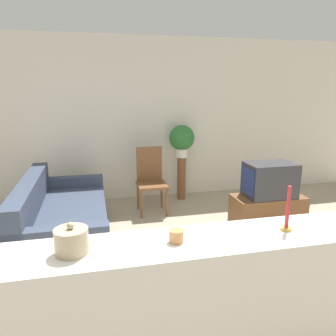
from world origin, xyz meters
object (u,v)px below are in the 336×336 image
(couch, at_px, (62,221))
(wooden_chair, at_px, (151,177))
(potted_plant, at_px, (182,139))
(television, at_px, (269,180))
(decorative_bowl, at_px, (71,241))

(couch, distance_m, wooden_chair, 1.52)
(couch, bearing_deg, potted_plant, 33.71)
(wooden_chair, bearing_deg, television, -35.13)
(couch, xyz_separation_m, television, (2.69, -0.19, 0.41))
(wooden_chair, distance_m, decorative_bowl, 3.25)
(wooden_chair, distance_m, potted_plant, 0.91)
(wooden_chair, relative_size, potted_plant, 1.84)
(television, distance_m, wooden_chair, 1.75)
(wooden_chair, xyz_separation_m, potted_plant, (0.61, 0.44, 0.51))
(potted_plant, bearing_deg, television, -60.51)
(couch, relative_size, television, 3.09)
(decorative_bowl, bearing_deg, potted_plant, 65.59)
(couch, xyz_separation_m, potted_plant, (1.87, 1.25, 0.77))
(couch, height_order, potted_plant, potted_plant)
(couch, relative_size, decorative_bowl, 10.86)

